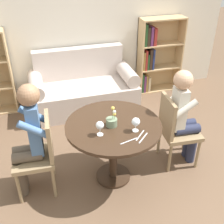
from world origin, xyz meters
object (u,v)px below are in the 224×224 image
Objects in this scene: bookshelf_right at (154,56)px; chair_right at (175,128)px; person_left at (28,138)px; person_right at (184,115)px; wine_glass_right at (136,122)px; wine_glass_left at (100,126)px; chair_left at (40,152)px; couch at (83,90)px; flower_vase at (112,121)px.

chair_right is (-0.55, -1.90, -0.15)m from bookshelf_right.
person_left is 1.04× the size of person_right.
wine_glass_right is (-0.69, -0.23, 0.19)m from person_right.
wine_glass_right is (0.36, -0.04, -0.00)m from wine_glass_left.
wine_glass_right is at bearing -5.72° from wine_glass_left.
person_left reaches higher than person_right.
chair_left is at bearing 87.86° from person_left.
person_right is at bearing -62.21° from couch.
wine_glass_right is at bearing 112.73° from person_right.
chair_left is 0.71× the size of person_left.
couch is at bearing 95.46° from wine_glass_right.
bookshelf_right is at bearing 133.77° from person_left.
person_right reaches higher than couch.
flower_vase is at bearing 99.07° from person_right.
chair_left is at bearing -138.05° from bookshelf_right.
flower_vase is at bearing -90.74° from couch.
wine_glass_right is at bearing 116.08° from chair_right.
person_left is 0.86m from flower_vase.
person_right is at bearing 10.73° from wine_glass_left.
bookshelf_right is 2.84m from chair_left.
flower_vase is at bearing 100.35° from chair_right.
couch is 1.89m from person_right.
person_left reaches higher than wine_glass_left.
flower_vase is (-0.02, -1.73, 0.49)m from couch.
wine_glass_left is 0.67× the size of flower_vase.
wine_glass_right is at bearing 78.52° from chair_left.
flower_vase is at bearing 37.13° from wine_glass_left.
couch is 1.96m from wine_glass_right.
couch is at bearing 157.51° from chair_left.
chair_left is 1.56m from chair_right.
person_right is (1.73, -0.02, -0.03)m from person_left.
chair_left is 0.73m from wine_glass_left.
chair_left and chair_right have the same top height.
bookshelf_right is at bearing -12.28° from chair_right.
bookshelf_right reaches higher than person_right.
chair_right is 0.74× the size of person_right.
bookshelf_right is 1.06× the size of person_right.
chair_right is 0.71× the size of person_left.
chair_left is at bearing 160.49° from wine_glass_left.
couch is 1.85× the size of chair_left.
wine_glass_left is at bearing -142.87° from flower_vase.
person_right is at bearing -92.67° from chair_right.
person_right is at bearing 92.55° from chair_left.
bookshelf_right is 1.44× the size of chair_right.
person_left is 8.40× the size of wine_glass_left.
flower_vase is (0.84, -0.10, 0.11)m from person_left.
person_left is 8.50× the size of wine_glass_right.
chair_left is 0.21m from person_left.
chair_right is 0.74m from wine_glass_right.
person_right is (1.65, -0.01, 0.17)m from chair_left.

